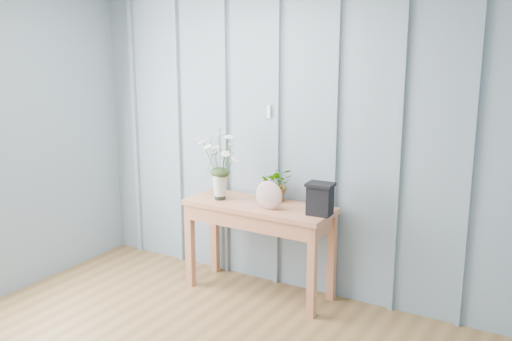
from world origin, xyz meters
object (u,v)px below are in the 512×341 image
Objects in this scene: felt_disc_vessel at (269,195)px; carved_box at (320,199)px; sideboard at (259,218)px; daisy_vase at (220,156)px.

carved_box is at bearing 9.11° from felt_disc_vessel.
sideboard is at bearing 178.15° from carved_box.
felt_disc_vessel is at bearing -33.30° from sideboard.
felt_disc_vessel is (0.14, -0.09, 0.23)m from sideboard.
carved_box is (0.87, 0.03, -0.24)m from daisy_vase.
sideboard is 0.58m from daisy_vase.
sideboard is at bearing 8.31° from daisy_vase.
daisy_vase is 2.56× the size of felt_disc_vessel.
carved_box is (0.39, 0.08, 0.01)m from felt_disc_vessel.
sideboard is at bearing 144.69° from felt_disc_vessel.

